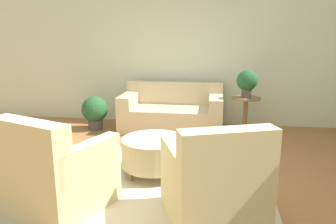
{
  "coord_description": "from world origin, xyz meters",
  "views": [
    {
      "loc": [
        0.77,
        -3.53,
        1.73
      ],
      "look_at": [
        0.15,
        0.55,
        0.75
      ],
      "focal_mm": 35.0,
      "sensor_mm": 36.0,
      "label": 1
    }
  ],
  "objects_px": {
    "couch": "(172,113)",
    "potted_plant_floor": "(95,111)",
    "side_table": "(245,110)",
    "armchair_left": "(56,175)",
    "ottoman_table": "(154,152)",
    "armchair_right": "(215,186)",
    "potted_plant_on_side_table": "(247,82)"
  },
  "relations": [
    {
      "from": "side_table",
      "to": "potted_plant_floor",
      "type": "bearing_deg",
      "value": -179.76
    },
    {
      "from": "couch",
      "to": "potted_plant_floor",
      "type": "xyz_separation_m",
      "value": [
        -1.42,
        -0.2,
        0.04
      ]
    },
    {
      "from": "armchair_right",
      "to": "side_table",
      "type": "relative_size",
      "value": 1.63
    },
    {
      "from": "couch",
      "to": "armchair_left",
      "type": "bearing_deg",
      "value": -103.68
    },
    {
      "from": "armchair_right",
      "to": "potted_plant_on_side_table",
      "type": "xyz_separation_m",
      "value": [
        0.49,
        2.84,
        0.58
      ]
    },
    {
      "from": "potted_plant_floor",
      "to": "armchair_left",
      "type": "bearing_deg",
      "value": -76.43
    },
    {
      "from": "couch",
      "to": "armchair_left",
      "type": "distance_m",
      "value": 3.12
    },
    {
      "from": "armchair_right",
      "to": "side_table",
      "type": "xyz_separation_m",
      "value": [
        0.49,
        2.84,
        0.09
      ]
    },
    {
      "from": "armchair_left",
      "to": "armchair_right",
      "type": "height_order",
      "value": "same"
    },
    {
      "from": "couch",
      "to": "potted_plant_floor",
      "type": "relative_size",
      "value": 2.96
    },
    {
      "from": "armchair_right",
      "to": "side_table",
      "type": "distance_m",
      "value": 2.89
    },
    {
      "from": "couch",
      "to": "ottoman_table",
      "type": "relative_size",
      "value": 2.26
    },
    {
      "from": "side_table",
      "to": "couch",
      "type": "bearing_deg",
      "value": 171.65
    },
    {
      "from": "couch",
      "to": "potted_plant_on_side_table",
      "type": "bearing_deg",
      "value": -8.35
    },
    {
      "from": "couch",
      "to": "potted_plant_on_side_table",
      "type": "relative_size",
      "value": 3.95
    },
    {
      "from": "ottoman_table",
      "to": "potted_plant_on_side_table",
      "type": "distance_m",
      "value": 2.34
    },
    {
      "from": "side_table",
      "to": "potted_plant_floor",
      "type": "relative_size",
      "value": 1.09
    },
    {
      "from": "armchair_right",
      "to": "side_table",
      "type": "bearing_deg",
      "value": 80.22
    },
    {
      "from": "couch",
      "to": "ottoman_table",
      "type": "distance_m",
      "value": 2.06
    },
    {
      "from": "ottoman_table",
      "to": "armchair_left",
      "type": "bearing_deg",
      "value": -129.31
    },
    {
      "from": "potted_plant_on_side_table",
      "to": "side_table",
      "type": "bearing_deg",
      "value": 0.0
    },
    {
      "from": "potted_plant_floor",
      "to": "side_table",
      "type": "bearing_deg",
      "value": 0.24
    },
    {
      "from": "ottoman_table",
      "to": "potted_plant_floor",
      "type": "height_order",
      "value": "potted_plant_floor"
    },
    {
      "from": "side_table",
      "to": "armchair_right",
      "type": "bearing_deg",
      "value": -99.78
    },
    {
      "from": "armchair_left",
      "to": "ottoman_table",
      "type": "distance_m",
      "value": 1.26
    },
    {
      "from": "armchair_left",
      "to": "potted_plant_on_side_table",
      "type": "xyz_separation_m",
      "value": [
        2.05,
        2.84,
        0.58
      ]
    },
    {
      "from": "armchair_right",
      "to": "potted_plant_floor",
      "type": "distance_m",
      "value": 3.61
    },
    {
      "from": "couch",
      "to": "side_table",
      "type": "height_order",
      "value": "couch"
    },
    {
      "from": "potted_plant_on_side_table",
      "to": "armchair_right",
      "type": "bearing_deg",
      "value": -99.78
    },
    {
      "from": "ottoman_table",
      "to": "side_table",
      "type": "bearing_deg",
      "value": 56.24
    },
    {
      "from": "armchair_left",
      "to": "side_table",
      "type": "distance_m",
      "value": 3.5
    },
    {
      "from": "armchair_left",
      "to": "ottoman_table",
      "type": "xyz_separation_m",
      "value": [
        0.8,
        0.98,
        -0.07
      ]
    }
  ]
}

